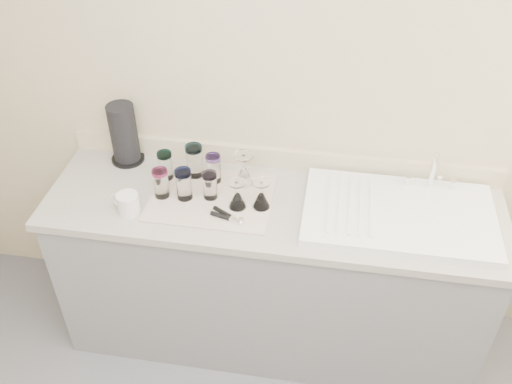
% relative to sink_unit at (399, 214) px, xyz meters
% --- Properties ---
extents(room_envelope, '(3.54, 3.50, 2.52)m').
position_rel_sink_unit_xyz_m(room_envelope, '(-0.55, -1.20, 0.64)').
color(room_envelope, '#55565B').
rests_on(room_envelope, ground).
extents(counter_unit, '(2.06, 0.62, 0.90)m').
position_rel_sink_unit_xyz_m(counter_unit, '(-0.55, -0.00, -0.47)').
color(counter_unit, slate).
rests_on(counter_unit, ground).
extents(sink_unit, '(0.82, 0.50, 0.22)m').
position_rel_sink_unit_xyz_m(sink_unit, '(0.00, 0.00, 0.00)').
color(sink_unit, white).
rests_on(sink_unit, counter_unit).
extents(dish_towel, '(0.55, 0.42, 0.01)m').
position_rel_sink_unit_xyz_m(dish_towel, '(-0.83, -0.01, -0.02)').
color(dish_towel, beige).
rests_on(dish_towel, counter_unit).
extents(tumbler_teal, '(0.07, 0.07, 0.14)m').
position_rel_sink_unit_xyz_m(tumbler_teal, '(-1.07, 0.10, 0.06)').
color(tumbler_teal, white).
rests_on(tumbler_teal, dish_towel).
extents(tumbler_cyan, '(0.08, 0.08, 0.16)m').
position_rel_sink_unit_xyz_m(tumbler_cyan, '(-0.94, 0.14, 0.07)').
color(tumbler_cyan, white).
rests_on(tumbler_cyan, dish_towel).
extents(tumbler_purple, '(0.07, 0.07, 0.14)m').
position_rel_sink_unit_xyz_m(tumbler_purple, '(-0.85, 0.11, 0.06)').
color(tumbler_purple, white).
rests_on(tumbler_purple, dish_towel).
extents(tumbler_magenta, '(0.07, 0.07, 0.14)m').
position_rel_sink_unit_xyz_m(tumbler_magenta, '(-1.05, -0.03, 0.06)').
color(tumbler_magenta, white).
rests_on(tumbler_magenta, dish_towel).
extents(tumbler_blue, '(0.07, 0.07, 0.15)m').
position_rel_sink_unit_xyz_m(tumbler_blue, '(-0.95, -0.03, 0.06)').
color(tumbler_blue, white).
rests_on(tumbler_blue, dish_towel).
extents(tumbler_lavender, '(0.07, 0.07, 0.13)m').
position_rel_sink_unit_xyz_m(tumbler_lavender, '(-0.84, -0.01, 0.06)').
color(tumbler_lavender, white).
rests_on(tumbler_lavender, dish_towel).
extents(goblet_back_left, '(0.09, 0.09, 0.16)m').
position_rel_sink_unit_xyz_m(goblet_back_left, '(-0.71, 0.11, 0.04)').
color(goblet_back_left, white).
rests_on(goblet_back_left, dish_towel).
extents(goblet_front_left, '(0.08, 0.08, 0.14)m').
position_rel_sink_unit_xyz_m(goblet_front_left, '(-0.70, -0.05, 0.04)').
color(goblet_front_left, white).
rests_on(goblet_front_left, dish_towel).
extents(goblet_front_right, '(0.08, 0.08, 0.14)m').
position_rel_sink_unit_xyz_m(goblet_front_right, '(-0.60, -0.04, 0.04)').
color(goblet_front_right, white).
rests_on(goblet_front_right, dish_towel).
extents(can_opener, '(0.16, 0.10, 0.02)m').
position_rel_sink_unit_xyz_m(can_opener, '(-0.73, -0.14, -0.00)').
color(can_opener, silver).
rests_on(can_opener, dish_towel).
extents(white_mug, '(0.14, 0.12, 0.10)m').
position_rel_sink_unit_xyz_m(white_mug, '(-1.17, -0.16, 0.03)').
color(white_mug, silver).
rests_on(white_mug, counter_unit).
extents(paper_towel_roll, '(0.16, 0.16, 0.30)m').
position_rel_sink_unit_xyz_m(paper_towel_roll, '(-1.30, 0.22, 0.13)').
color(paper_towel_roll, black).
rests_on(paper_towel_roll, counter_unit).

